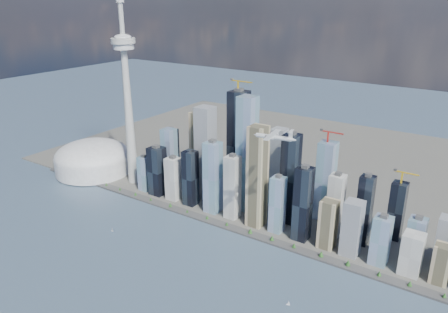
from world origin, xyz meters
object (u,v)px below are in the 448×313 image
Objects in this scene: needle_tower at (127,92)px; dome_stadium at (93,159)px; sailboat_east at (288,303)px; sailboat_west at (112,230)px; airplane at (274,137)px.

dome_stadium is at bearing -175.91° from needle_tower.
sailboat_east is (540.69, -209.20, -233.04)m from needle_tower.
needle_tower is at bearing 4.09° from dome_stadium.
needle_tower is 340.77m from sailboat_west.
airplane is 8.16× the size of sailboat_west.
sailboat_west is at bearing -173.59° from airplane.
dome_stadium is 22.93× the size of sailboat_east.
sailboat_east is (82.89, -91.16, -233.25)m from airplane.
needle_tower is at bearing 156.69° from airplane.
airplane is at bearing 25.03° from sailboat_west.
dome_stadium is 710.18m from sailboat_east.
airplane is (597.80, -108.04, 196.61)m from dome_stadium.
sailboat_west is 398.78m from sailboat_east.
sailboat_west is 1.02× the size of sailboat_east.
sailboat_east is at bearing -16.31° from dome_stadium.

